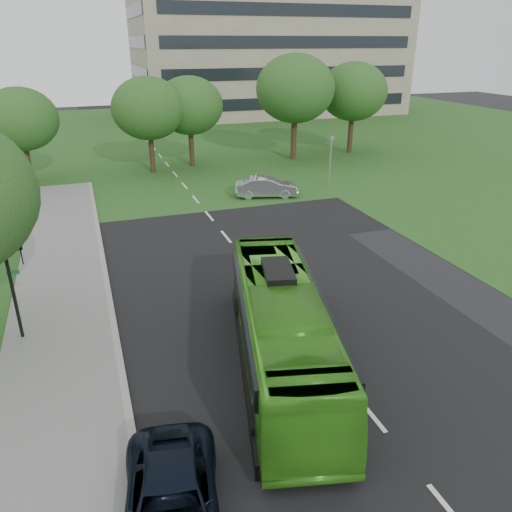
{
  "coord_description": "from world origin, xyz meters",
  "views": [
    {
      "loc": [
        -7.41,
        -16.54,
        10.65
      ],
      "look_at": [
        -0.49,
        3.24,
        1.6
      ],
      "focal_mm": 35.0,
      "sensor_mm": 36.0,
      "label": 1
    }
  ],
  "objects_px": {
    "traffic_light": "(14,278)",
    "suv": "(172,506)",
    "tree_park_b": "(148,109)",
    "sedan": "(266,187)",
    "tree_park_e": "(354,92)",
    "camera_pole": "(331,154)",
    "office_building": "(268,28)",
    "tree_park_a": "(20,119)",
    "bus": "(282,328)",
    "tree_park_c": "(189,106)",
    "tree_park_d": "(295,89)"
  },
  "relations": [
    {
      "from": "tree_park_c",
      "to": "traffic_light",
      "type": "height_order",
      "value": "tree_park_c"
    },
    {
      "from": "traffic_light",
      "to": "camera_pole",
      "type": "height_order",
      "value": "traffic_light"
    },
    {
      "from": "tree_park_d",
      "to": "tree_park_c",
      "type": "bearing_deg",
      "value": 177.04
    },
    {
      "from": "tree_park_a",
      "to": "traffic_light",
      "type": "relative_size",
      "value": 1.69
    },
    {
      "from": "bus",
      "to": "camera_pole",
      "type": "relative_size",
      "value": 2.87
    },
    {
      "from": "tree_park_b",
      "to": "bus",
      "type": "bearing_deg",
      "value": -90.06
    },
    {
      "from": "suv",
      "to": "camera_pole",
      "type": "height_order",
      "value": "camera_pole"
    },
    {
      "from": "sedan",
      "to": "tree_park_c",
      "type": "bearing_deg",
      "value": 29.1
    },
    {
      "from": "office_building",
      "to": "tree_park_c",
      "type": "relative_size",
      "value": 5.06
    },
    {
      "from": "office_building",
      "to": "bus",
      "type": "xyz_separation_m",
      "value": [
        -23.64,
        -64.83,
        -10.94
      ]
    },
    {
      "from": "traffic_light",
      "to": "suv",
      "type": "bearing_deg",
      "value": -85.82
    },
    {
      "from": "bus",
      "to": "traffic_light",
      "type": "bearing_deg",
      "value": 164.09
    },
    {
      "from": "tree_park_b",
      "to": "suv",
      "type": "distance_m",
      "value": 36.1
    },
    {
      "from": "tree_park_b",
      "to": "traffic_light",
      "type": "xyz_separation_m",
      "value": [
        -8.71,
        -25.46,
        -2.8
      ]
    },
    {
      "from": "traffic_light",
      "to": "tree_park_d",
      "type": "bearing_deg",
      "value": 32.44
    },
    {
      "from": "tree_park_e",
      "to": "bus",
      "type": "height_order",
      "value": "tree_park_e"
    },
    {
      "from": "sedan",
      "to": "camera_pole",
      "type": "xyz_separation_m",
      "value": [
        5.85,
        1.3,
        1.77
      ]
    },
    {
      "from": "tree_park_b",
      "to": "tree_park_d",
      "type": "bearing_deg",
      "value": 2.88
    },
    {
      "from": "tree_park_b",
      "to": "camera_pole",
      "type": "height_order",
      "value": "tree_park_b"
    },
    {
      "from": "tree_park_c",
      "to": "camera_pole",
      "type": "relative_size",
      "value": 2.03
    },
    {
      "from": "office_building",
      "to": "traffic_light",
      "type": "bearing_deg",
      "value": -118.33
    },
    {
      "from": "bus",
      "to": "traffic_light",
      "type": "relative_size",
      "value": 2.51
    },
    {
      "from": "tree_park_b",
      "to": "traffic_light",
      "type": "bearing_deg",
      "value": -108.88
    },
    {
      "from": "suv",
      "to": "tree_park_c",
      "type": "bearing_deg",
      "value": 86.55
    },
    {
      "from": "tree_park_b",
      "to": "traffic_light",
      "type": "relative_size",
      "value": 1.8
    },
    {
      "from": "sedan",
      "to": "suv",
      "type": "height_order",
      "value": "sedan"
    },
    {
      "from": "tree_park_b",
      "to": "tree_park_a",
      "type": "bearing_deg",
      "value": -174.82
    },
    {
      "from": "tree_park_e",
      "to": "tree_park_b",
      "type": "bearing_deg",
      "value": -175.23
    },
    {
      "from": "tree_park_d",
      "to": "traffic_light",
      "type": "distance_m",
      "value": 34.69
    },
    {
      "from": "bus",
      "to": "tree_park_a",
      "type": "bearing_deg",
      "value": 121.91
    },
    {
      "from": "tree_park_a",
      "to": "tree_park_e",
      "type": "bearing_deg",
      "value": 4.9
    },
    {
      "from": "office_building",
      "to": "tree_park_a",
      "type": "distance_m",
      "value": 49.28
    },
    {
      "from": "tree_park_e",
      "to": "sedan",
      "type": "xyz_separation_m",
      "value": [
        -13.7,
        -12.17,
        -5.27
      ]
    },
    {
      "from": "office_building",
      "to": "traffic_light",
      "type": "height_order",
      "value": "office_building"
    },
    {
      "from": "office_building",
      "to": "bus",
      "type": "distance_m",
      "value": 69.87
    },
    {
      "from": "bus",
      "to": "sedan",
      "type": "xyz_separation_m",
      "value": [
        6.81,
        19.88,
        -0.8
      ]
    },
    {
      "from": "tree_park_e",
      "to": "camera_pole",
      "type": "distance_m",
      "value": 13.86
    },
    {
      "from": "traffic_light",
      "to": "camera_pole",
      "type": "relative_size",
      "value": 1.14
    },
    {
      "from": "sedan",
      "to": "bus",
      "type": "bearing_deg",
      "value": 175.82
    },
    {
      "from": "tree_park_a",
      "to": "traffic_light",
      "type": "bearing_deg",
      "value": -87.28
    },
    {
      "from": "office_building",
      "to": "camera_pole",
      "type": "distance_m",
      "value": 46.11
    },
    {
      "from": "sedan",
      "to": "traffic_light",
      "type": "relative_size",
      "value": 1.03
    },
    {
      "from": "tree_park_a",
      "to": "suv",
      "type": "relative_size",
      "value": 1.51
    },
    {
      "from": "suv",
      "to": "traffic_light",
      "type": "distance_m",
      "value": 10.89
    },
    {
      "from": "sedan",
      "to": "camera_pole",
      "type": "distance_m",
      "value": 6.24
    },
    {
      "from": "office_building",
      "to": "traffic_light",
      "type": "xyz_separation_m",
      "value": [
        -32.32,
        -59.96,
        -9.88
      ]
    },
    {
      "from": "bus",
      "to": "suv",
      "type": "distance_m",
      "value": 7.08
    },
    {
      "from": "tree_park_a",
      "to": "tree_park_c",
      "type": "relative_size",
      "value": 0.95
    },
    {
      "from": "suv",
      "to": "traffic_light",
      "type": "xyz_separation_m",
      "value": [
        -3.86,
        10.0,
        1.92
      ]
    },
    {
      "from": "office_building",
      "to": "suv",
      "type": "distance_m",
      "value": 76.44
    }
  ]
}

